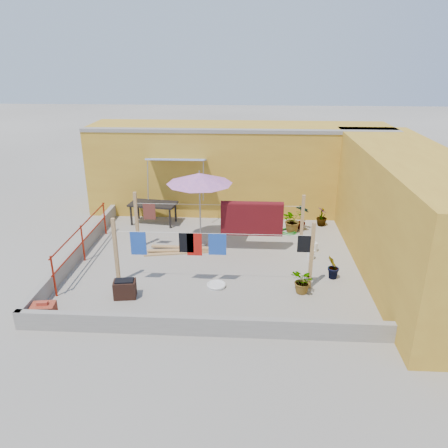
{
  "coord_description": "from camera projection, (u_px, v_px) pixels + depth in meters",
  "views": [
    {
      "loc": [
        0.88,
        -11.42,
        5.68
      ],
      "look_at": [
        0.2,
        0.3,
        1.04
      ],
      "focal_mm": 35.0,
      "sensor_mm": 36.0,
      "label": 1
    }
  ],
  "objects": [
    {
      "name": "plant_right_c",
      "position": [
        303.0,
        281.0,
        10.91
      ],
      "size": [
        0.76,
        0.78,
        0.66
      ],
      "primitive_type": "imported",
      "rotation": [
        0.0,
        0.0,
        5.3
      ],
      "color": "#24601B",
      "rests_on": "ground"
    },
    {
      "name": "red_railing",
      "position": [
        82.0,
        238.0,
        12.49
      ],
      "size": [
        0.05,
        4.2,
        1.1
      ],
      "color": "maroon",
      "rests_on": "ground"
    },
    {
      "name": "white_basin",
      "position": [
        216.0,
        285.0,
        11.31
      ],
      "size": [
        0.5,
        0.5,
        0.09
      ],
      "color": "silver",
      "rests_on": "ground"
    },
    {
      "name": "water_jug_b",
      "position": [
        311.0,
        254.0,
        12.79
      ],
      "size": [
        0.21,
        0.21,
        0.33
      ],
      "color": "silver",
      "rests_on": "ground"
    },
    {
      "name": "ground",
      "position": [
        217.0,
        261.0,
        12.74
      ],
      "size": [
        80.0,
        80.0,
        0.0
      ],
      "primitive_type": "plane",
      "color": "#9E998E",
      "rests_on": "ground"
    },
    {
      "name": "parapet_left",
      "position": [
        79.0,
        250.0,
        12.87
      ],
      "size": [
        0.16,
        7.3,
        0.44
      ],
      "primitive_type": "cube",
      "color": "gray",
      "rests_on": "ground"
    },
    {
      "name": "green_hose",
      "position": [
        288.0,
        231.0,
        14.71
      ],
      "size": [
        0.57,
        0.57,
        0.08
      ],
      "color": "#1B7D23",
      "rests_on": "ground"
    },
    {
      "name": "plant_back_a",
      "position": [
        293.0,
        220.0,
        14.66
      ],
      "size": [
        0.96,
        0.92,
        0.82
      ],
      "primitive_type": "imported",
      "rotation": [
        0.0,
        0.0,
        0.49
      ],
      "color": "#24601B",
      "rests_on": "ground"
    },
    {
      "name": "parapet_front",
      "position": [
        204.0,
        326.0,
        9.33
      ],
      "size": [
        8.3,
        0.16,
        0.44
      ],
      "primitive_type": "cube",
      "color": "gray",
      "rests_on": "ground"
    },
    {
      "name": "brazier",
      "position": [
        125.0,
        289.0,
        10.76
      ],
      "size": [
        0.58,
        0.43,
        0.48
      ],
      "color": "black",
      "rests_on": "ground"
    },
    {
      "name": "plant_back_b",
      "position": [
        322.0,
        217.0,
        15.2
      ],
      "size": [
        0.46,
        0.46,
        0.67
      ],
      "primitive_type": "imported",
      "rotation": [
        0.0,
        0.0,
        1.84
      ],
      "color": "#24601B",
      "rests_on": "ground"
    },
    {
      "name": "brick_stack",
      "position": [
        44.0,
        312.0,
        9.89
      ],
      "size": [
        0.57,
        0.45,
        0.45
      ],
      "color": "#9F3B24",
      "rests_on": "ground"
    },
    {
      "name": "outdoor_table",
      "position": [
        153.0,
        205.0,
        15.27
      ],
      "size": [
        1.71,
        1.02,
        0.76
      ],
      "color": "black",
      "rests_on": "ground"
    },
    {
      "name": "patio_umbrella",
      "position": [
        199.0,
        179.0,
        13.01
      ],
      "size": [
        2.3,
        2.3,
        2.4
      ],
      "color": "gray",
      "rests_on": "ground"
    },
    {
      "name": "clothesline_rig",
      "position": [
        245.0,
        222.0,
        12.85
      ],
      "size": [
        5.09,
        2.35,
        1.8
      ],
      "color": "tan",
      "rests_on": "ground"
    },
    {
      "name": "wall_back",
      "position": [
        239.0,
        168.0,
        16.47
      ],
      "size": [
        11.0,
        3.27,
        3.21
      ],
      "color": "gold",
      "rests_on": "ground"
    },
    {
      "name": "plant_right_b",
      "position": [
        333.0,
        267.0,
        11.6
      ],
      "size": [
        0.41,
        0.46,
        0.69
      ],
      "primitive_type": "imported",
      "rotation": [
        0.0,
        0.0,
        4.39
      ],
      "color": "#24601B",
      "rests_on": "ground"
    },
    {
      "name": "lumber_pile",
      "position": [
        181.0,
        250.0,
        13.25
      ],
      "size": [
        2.18,
        0.61,
        0.13
      ],
      "color": "tan",
      "rests_on": "ground"
    },
    {
      "name": "water_jug_a",
      "position": [
        314.0,
        247.0,
        13.29
      ],
      "size": [
        0.21,
        0.21,
        0.32
      ],
      "color": "silver",
      "rests_on": "ground"
    },
    {
      "name": "wall_right",
      "position": [
        407.0,
        213.0,
        11.87
      ],
      "size": [
        2.4,
        9.0,
        3.2
      ],
      "primitive_type": "cube",
      "color": "gold",
      "rests_on": "ground"
    },
    {
      "name": "plant_right_a",
      "position": [
        302.0,
        217.0,
        14.82
      ],
      "size": [
        0.58,
        0.55,
        0.91
      ],
      "primitive_type": "imported",
      "rotation": [
        0.0,
        0.0,
        2.51
      ],
      "color": "#24601B",
      "rests_on": "ground"
    }
  ]
}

